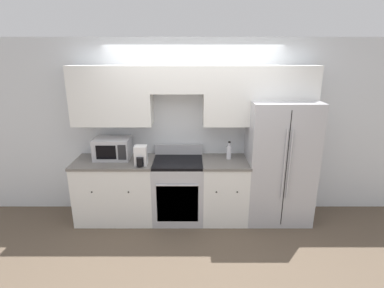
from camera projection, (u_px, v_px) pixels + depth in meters
ground_plane at (192, 228)px, 4.26m from camera, size 12.00×12.00×0.00m
wall_back at (193, 116)px, 4.36m from camera, size 8.00×0.39×2.60m
lower_cabinets_left at (115, 190)px, 4.41m from camera, size 1.14×0.64×0.91m
lower_cabinets_right at (223, 190)px, 4.42m from camera, size 0.66×0.64×0.91m
oven_range at (177, 189)px, 4.41m from camera, size 0.72×0.65×1.07m
refrigerator at (277, 161)px, 4.34m from camera, size 0.92×0.75×1.78m
microwave at (111, 148)px, 4.33m from camera, size 0.51×0.37×0.30m
bottle at (228, 152)px, 4.32m from camera, size 0.07×0.07×0.26m
electric_kettle at (139, 156)px, 4.08m from camera, size 0.17×0.20×0.27m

